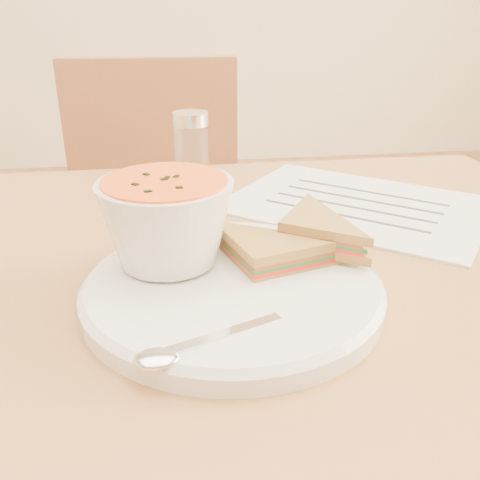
{
  "coord_description": "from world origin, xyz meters",
  "views": [
    {
      "loc": [
        -0.03,
        -0.52,
        1.01
      ],
      "look_at": [
        0.03,
        -0.07,
        0.8
      ],
      "focal_mm": 40.0,
      "sensor_mm": 36.0,
      "label": 1
    }
  ],
  "objects": [
    {
      "name": "chair_far",
      "position": [
        -0.06,
        0.55,
        0.44
      ],
      "size": [
        0.4,
        0.4,
        0.89
      ],
      "primitive_type": null,
      "rotation": [
        0.0,
        0.0,
        3.12
      ],
      "color": "brown",
      "rests_on": "floor"
    },
    {
      "name": "plate",
      "position": [
        0.02,
        -0.09,
        0.76
      ],
      "size": [
        0.3,
        0.3,
        0.02
      ],
      "primitive_type": null,
      "rotation": [
        0.0,
        0.0,
        0.09
      ],
      "color": "white",
      "rests_on": "dining_table"
    },
    {
      "name": "soup_bowl",
      "position": [
        -0.03,
        -0.05,
        0.81
      ],
      "size": [
        0.16,
        0.16,
        0.09
      ],
      "primitive_type": null,
      "rotation": [
        0.0,
        0.0,
        -0.29
      ],
      "color": "white",
      "rests_on": "plate"
    },
    {
      "name": "sandwich_half_a",
      "position": [
        0.04,
        -0.1,
        0.78
      ],
      "size": [
        0.12,
        0.12,
        0.03
      ],
      "primitive_type": null,
      "rotation": [
        0.0,
        0.0,
        0.28
      ],
      "color": "olive",
      "rests_on": "plate"
    },
    {
      "name": "sandwich_half_b",
      "position": [
        0.07,
        -0.05,
        0.79
      ],
      "size": [
        0.13,
        0.13,
        0.03
      ],
      "primitive_type": null,
      "rotation": [
        0.0,
        0.0,
        -0.58
      ],
      "color": "olive",
      "rests_on": "plate"
    },
    {
      "name": "spoon",
      "position": [
        -0.0,
        -0.18,
        0.77
      ],
      "size": [
        0.17,
        0.1,
        0.01
      ],
      "primitive_type": null,
      "rotation": [
        0.0,
        0.0,
        0.4
      ],
      "color": "silver",
      "rests_on": "plate"
    },
    {
      "name": "paper_menu",
      "position": [
        0.22,
        0.13,
        0.75
      ],
      "size": [
        0.41,
        0.39,
        0.0
      ],
      "primitive_type": null,
      "rotation": [
        0.0,
        0.0,
        -0.68
      ],
      "color": "silver",
      "rests_on": "dining_table"
    },
    {
      "name": "condiment_shaker",
      "position": [
        0.01,
        0.3,
        0.8
      ],
      "size": [
        0.06,
        0.06,
        0.1
      ],
      "primitive_type": null,
      "rotation": [
        0.0,
        0.0,
        -0.04
      ],
      "color": "silver",
      "rests_on": "dining_table"
    }
  ]
}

